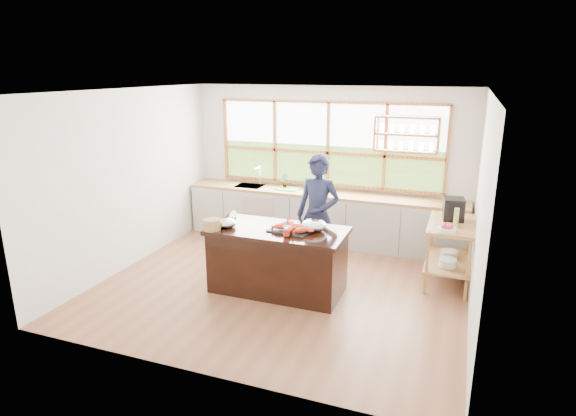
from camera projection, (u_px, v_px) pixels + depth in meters
The scene contains 18 objects.
ground_plane at pixel (283, 284), 6.89m from camera, with size 5.00×5.00×0.00m, color brown.
room_shell at pixel (297, 158), 6.85m from camera, with size 5.02×4.52×2.71m.
back_counter at pixel (321, 216), 8.51m from camera, with size 4.90×0.63×0.90m.
right_shelf_unit at pixel (450, 243), 6.79m from camera, with size 0.62×1.10×0.90m.
island at pixel (278, 260), 6.58m from camera, with size 1.85×0.90×0.90m.
cook at pixel (318, 215), 7.04m from camera, with size 0.66×0.43×1.81m, color #191D37.
potted_plant at pixel (284, 181), 8.65m from camera, with size 0.14×0.10×0.27m, color slate.
cutting_board at pixel (288, 189), 8.60m from camera, with size 0.40×0.30×0.01m, color green.
espresso_machine at pixel (453, 209), 6.81m from camera, with size 0.28×0.30×0.32m, color black.
wine_bottle at pixel (456, 217), 6.52m from camera, with size 0.07×0.07×0.26m, color #A9AB53.
fruit_bowl at pixel (447, 228), 6.36m from camera, with size 0.24×0.24×0.11m.
slate_board at pixel (291, 230), 6.39m from camera, with size 0.55×0.40×0.02m, color black.
lobster_pile at pixel (292, 227), 6.34m from camera, with size 0.52×0.48×0.08m.
mixing_bowl_left at pixel (227, 223), 6.52m from camera, with size 0.27×0.27×0.13m, color #B1B2B8.
mixing_bowl_right at pixel (314, 225), 6.39m from camera, with size 0.34×0.34×0.16m, color #B1B2B8.
wine_glass at pixel (286, 226), 6.08m from camera, with size 0.08×0.08×0.22m.
wicker_basket at pixel (212, 225), 6.41m from camera, with size 0.23×0.23×0.15m, color #AB8744.
parchment_roll at pixel (232, 216), 6.89m from camera, with size 0.08×0.08×0.30m, color white.
Camera 1 is at (2.27, -5.89, 2.97)m, focal length 30.00 mm.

